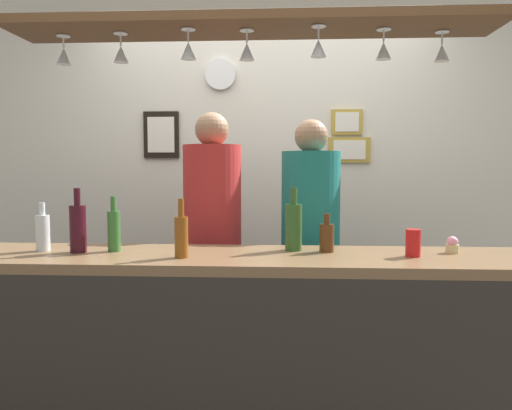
% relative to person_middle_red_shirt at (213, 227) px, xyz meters
% --- Properties ---
extents(back_wall, '(4.40, 0.06, 2.60)m').
position_rel_person_middle_red_shirt_xyz_m(back_wall, '(0.27, 0.78, 0.28)').
color(back_wall, silver).
rests_on(back_wall, ground_plane).
extents(bar_counter, '(2.70, 0.55, 0.97)m').
position_rel_person_middle_red_shirt_xyz_m(bar_counter, '(0.27, -0.82, -0.36)').
color(bar_counter, brown).
rests_on(bar_counter, ground_plane).
extents(overhead_glass_rack, '(2.20, 0.36, 0.04)m').
position_rel_person_middle_red_shirt_xyz_m(overhead_glass_rack, '(0.27, -0.62, 0.99)').
color(overhead_glass_rack, brown).
extents(hanging_wineglass_far_left, '(0.07, 0.07, 0.13)m').
position_rel_person_middle_red_shirt_xyz_m(hanging_wineglass_far_left, '(-0.61, -0.58, 0.87)').
color(hanging_wineglass_far_left, silver).
rests_on(hanging_wineglass_far_left, overhead_glass_rack).
extents(hanging_wineglass_left, '(0.07, 0.07, 0.13)m').
position_rel_person_middle_red_shirt_xyz_m(hanging_wineglass_left, '(-0.33, -0.61, 0.87)').
color(hanging_wineglass_left, silver).
rests_on(hanging_wineglass_left, overhead_glass_rack).
extents(hanging_wineglass_center_left, '(0.07, 0.07, 0.13)m').
position_rel_person_middle_red_shirt_xyz_m(hanging_wineglass_center_left, '(-0.01, -0.66, 0.87)').
color(hanging_wineglass_center_left, silver).
rests_on(hanging_wineglass_center_left, overhead_glass_rack).
extents(hanging_wineglass_center, '(0.07, 0.07, 0.13)m').
position_rel_person_middle_red_shirt_xyz_m(hanging_wineglass_center, '(0.25, -0.63, 0.87)').
color(hanging_wineglass_center, silver).
rests_on(hanging_wineglass_center, overhead_glass_rack).
extents(hanging_wineglass_center_right, '(0.07, 0.07, 0.13)m').
position_rel_person_middle_red_shirt_xyz_m(hanging_wineglass_center_right, '(0.57, -0.68, 0.87)').
color(hanging_wineglass_center_right, silver).
rests_on(hanging_wineglass_center_right, overhead_glass_rack).
extents(hanging_wineglass_right, '(0.07, 0.07, 0.13)m').
position_rel_person_middle_red_shirt_xyz_m(hanging_wineglass_right, '(0.86, -0.61, 0.87)').
color(hanging_wineglass_right, silver).
rests_on(hanging_wineglass_right, overhead_glass_rack).
extents(hanging_wineglass_far_right, '(0.07, 0.07, 0.13)m').
position_rel_person_middle_red_shirt_xyz_m(hanging_wineglass_far_right, '(1.13, -0.55, 0.87)').
color(hanging_wineglass_far_right, silver).
rests_on(hanging_wineglass_far_right, overhead_glass_rack).
extents(person_middle_red_shirt, '(0.34, 0.34, 1.69)m').
position_rel_person_middle_red_shirt_xyz_m(person_middle_red_shirt, '(0.00, 0.00, 0.00)').
color(person_middle_red_shirt, '#2D334C').
rests_on(person_middle_red_shirt, ground_plane).
extents(person_right_teal_shirt, '(0.34, 0.34, 1.64)m').
position_rel_person_middle_red_shirt_xyz_m(person_right_teal_shirt, '(0.58, 0.00, -0.03)').
color(person_right_teal_shirt, '#2D334C').
rests_on(person_right_teal_shirt, ground_plane).
extents(bottle_soda_clear, '(0.06, 0.06, 0.23)m').
position_rel_person_middle_red_shirt_xyz_m(bottle_soda_clear, '(-0.72, -0.63, 0.05)').
color(bottle_soda_clear, silver).
rests_on(bottle_soda_clear, bar_counter).
extents(bottle_champagne_green, '(0.08, 0.08, 0.30)m').
position_rel_person_middle_red_shirt_xyz_m(bottle_champagne_green, '(0.47, -0.54, 0.08)').
color(bottle_champagne_green, '#2D5623').
rests_on(bottle_champagne_green, bar_counter).
extents(bottle_beer_green_import, '(0.06, 0.06, 0.26)m').
position_rel_person_middle_red_shirt_xyz_m(bottle_beer_green_import, '(-0.38, -0.62, 0.06)').
color(bottle_beer_green_import, '#336B2D').
rests_on(bottle_beer_green_import, bar_counter).
extents(bottle_wine_dark_red, '(0.08, 0.08, 0.30)m').
position_rel_person_middle_red_shirt_xyz_m(bottle_wine_dark_red, '(-0.54, -0.65, 0.08)').
color(bottle_wine_dark_red, '#380F19').
rests_on(bottle_wine_dark_red, bar_counter).
extents(bottle_beer_brown_stubby, '(0.07, 0.07, 0.18)m').
position_rel_person_middle_red_shirt_xyz_m(bottle_beer_brown_stubby, '(0.62, -0.58, 0.03)').
color(bottle_beer_brown_stubby, '#512D14').
rests_on(bottle_beer_brown_stubby, bar_counter).
extents(bottle_beer_amber_tall, '(0.06, 0.06, 0.26)m').
position_rel_person_middle_red_shirt_xyz_m(bottle_beer_amber_tall, '(-0.03, -0.76, 0.06)').
color(bottle_beer_amber_tall, brown).
rests_on(bottle_beer_amber_tall, bar_counter).
extents(drink_can, '(0.07, 0.07, 0.12)m').
position_rel_person_middle_red_shirt_xyz_m(drink_can, '(0.99, -0.68, 0.02)').
color(drink_can, red).
rests_on(drink_can, bar_counter).
extents(cupcake, '(0.06, 0.06, 0.08)m').
position_rel_person_middle_red_shirt_xyz_m(cupcake, '(1.20, -0.57, -0.01)').
color(cupcake, beige).
rests_on(cupcake, bar_counter).
extents(picture_frame_upper_small, '(0.22, 0.02, 0.18)m').
position_rel_person_middle_red_shirt_xyz_m(picture_frame_upper_small, '(0.87, 0.74, 0.67)').
color(picture_frame_upper_small, '#B29338').
rests_on(picture_frame_upper_small, back_wall).
extents(picture_frame_lower_pair, '(0.30, 0.02, 0.18)m').
position_rel_person_middle_red_shirt_xyz_m(picture_frame_lower_pair, '(0.89, 0.74, 0.47)').
color(picture_frame_lower_pair, '#B29338').
rests_on(picture_frame_lower_pair, back_wall).
extents(picture_frame_caricature, '(0.26, 0.02, 0.34)m').
position_rel_person_middle_red_shirt_xyz_m(picture_frame_caricature, '(-0.48, 0.74, 0.59)').
color(picture_frame_caricature, black).
rests_on(picture_frame_caricature, back_wall).
extents(wall_clock, '(0.22, 0.03, 0.22)m').
position_rel_person_middle_red_shirt_xyz_m(wall_clock, '(-0.04, 0.73, 1.02)').
color(wall_clock, white).
rests_on(wall_clock, back_wall).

